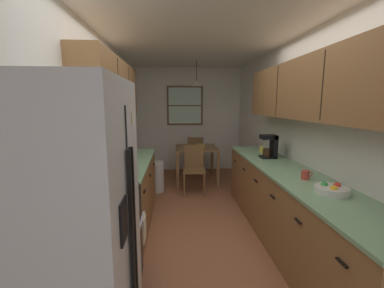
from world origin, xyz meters
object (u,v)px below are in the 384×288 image
at_px(dining_table, 196,153).
at_px(coffee_maker, 270,146).
at_px(refrigerator, 70,238).
at_px(mug_by_coffeemaker, 262,149).
at_px(fruit_bowl, 332,189).
at_px(mug_spare, 305,175).
at_px(table_serving_bowl, 200,146).
at_px(trash_bin, 157,177).
at_px(stove_range, 102,242).
at_px(microwave_over_range, 79,108).
at_px(dining_chair_near, 194,167).
at_px(dining_chair_far, 196,153).
at_px(storage_canister, 115,167).

height_order(dining_table, coffee_maker, coffee_maker).
xyz_separation_m(refrigerator, coffee_maker, (1.99, 2.07, 0.17)).
bearing_deg(mug_by_coffeemaker, refrigerator, -129.07).
height_order(mug_by_coffeemaker, fruit_bowl, mug_by_coffeemaker).
bearing_deg(mug_spare, dining_table, 107.90).
bearing_deg(coffee_maker, table_serving_bowl, 115.26).
relative_size(trash_bin, mug_spare, 4.81).
relative_size(stove_range, trash_bin, 1.89).
relative_size(coffee_maker, table_serving_bowl, 1.81).
bearing_deg(stove_range, coffee_maker, 34.01).
distance_m(microwave_over_range, coffee_maker, 2.60).
height_order(refrigerator, dining_chair_near, refrigerator).
bearing_deg(table_serving_bowl, dining_chair_near, -105.62).
bearing_deg(refrigerator, coffee_maker, 46.22).
bearing_deg(dining_chair_far, storage_canister, -110.18).
height_order(storage_canister, fruit_bowl, storage_canister).
xyz_separation_m(dining_table, fruit_bowl, (0.91, -3.20, 0.30)).
xyz_separation_m(refrigerator, trash_bin, (0.25, 3.28, -0.62)).
bearing_deg(table_serving_bowl, fruit_bowl, -75.64).
xyz_separation_m(storage_canister, fruit_bowl, (2.03, -0.72, -0.05)).
height_order(dining_chair_near, table_serving_bowl, dining_chair_near).
height_order(dining_chair_near, mug_by_coffeemaker, mug_by_coffeemaker).
xyz_separation_m(dining_table, table_serving_bowl, (0.09, 0.02, 0.15)).
bearing_deg(dining_table, coffee_maker, -62.12).
distance_m(dining_chair_near, dining_chair_far, 1.30).
relative_size(refrigerator, table_serving_bowl, 9.82).
distance_m(refrigerator, dining_chair_near, 3.34).
height_order(microwave_over_range, mug_by_coffeemaker, microwave_over_range).
bearing_deg(dining_chair_far, coffee_maker, -69.78).
relative_size(refrigerator, fruit_bowl, 6.50).
height_order(refrigerator, table_serving_bowl, refrigerator).
bearing_deg(dining_chair_near, coffee_maker, -47.11).
relative_size(dining_chair_far, storage_canister, 5.22).
xyz_separation_m(stove_range, mug_spare, (2.00, 0.33, 0.48)).
height_order(storage_canister, table_serving_bowl, storage_canister).
distance_m(storage_canister, coffee_maker, 2.17).
relative_size(refrigerator, storage_canister, 10.53).
bearing_deg(dining_table, mug_by_coffeemaker, -54.56).
xyz_separation_m(trash_bin, table_serving_bowl, (0.90, 0.56, 0.50)).
bearing_deg(dining_chair_near, refrigerator, -106.98).
bearing_deg(dining_chair_near, table_serving_bowl, 74.38).
distance_m(refrigerator, storage_canister, 1.34).
xyz_separation_m(microwave_over_range, dining_chair_far, (1.26, 3.76, -1.15)).
bearing_deg(table_serving_bowl, microwave_over_range, -112.68).
bearing_deg(table_serving_bowl, mug_spare, -73.91).
xyz_separation_m(microwave_over_range, coffee_maker, (2.14, 1.37, -0.57)).
relative_size(dining_table, dining_chair_near, 0.98).
relative_size(mug_by_coffeemaker, table_serving_bowl, 0.62).
xyz_separation_m(coffee_maker, fruit_bowl, (-0.01, -1.46, -0.14)).
xyz_separation_m(dining_chair_near, table_serving_bowl, (0.19, 0.67, 0.29)).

